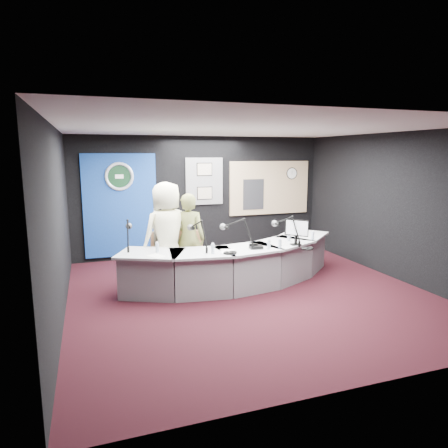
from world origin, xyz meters
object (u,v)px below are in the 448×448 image
object	(u,v)px
armchair_left	(168,257)
broadcast_desk	(236,264)
armchair_right	(189,260)
person_man	(167,234)
person_woman	(189,238)

from	to	relation	value
armchair_left	broadcast_desk	bearing A→B (deg)	-28.42
broadcast_desk	armchair_right	size ratio (longest dim) A/B	5.25
armchair_right	person_man	size ratio (longest dim) A/B	0.45
person_man	person_woman	world-z (taller)	person_man
broadcast_desk	armchair_right	distance (m)	0.89
broadcast_desk	armchair_right	bearing A→B (deg)	153.96
broadcast_desk	armchair_left	distance (m)	1.27
broadcast_desk	armchair_left	world-z (taller)	armchair_left
broadcast_desk	person_man	size ratio (longest dim) A/B	2.37
broadcast_desk	armchair_left	bearing A→B (deg)	161.42
broadcast_desk	person_woman	distance (m)	1.00
broadcast_desk	person_man	world-z (taller)	person_man
broadcast_desk	armchair_right	xyz separation A→B (m)	(-0.80, 0.39, 0.05)
armchair_left	person_woman	world-z (taller)	person_woman
person_man	armchair_right	bearing A→B (deg)	160.92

